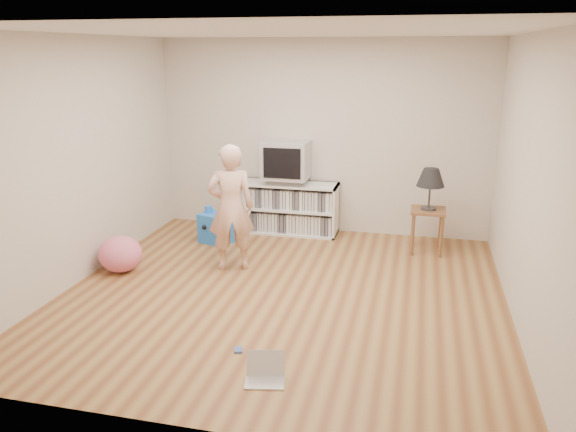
{
  "coord_description": "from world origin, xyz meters",
  "views": [
    {
      "loc": [
        1.3,
        -5.22,
        2.44
      ],
      "look_at": [
        -0.04,
        0.4,
        0.73
      ],
      "focal_mm": 35.0,
      "sensor_mm": 36.0,
      "label": 1
    }
  ],
  "objects_px": {
    "dvd_deck": "(287,180)",
    "crt_tv": "(287,160)",
    "table_lamp": "(431,178)",
    "laptop": "(265,372)",
    "media_unit": "(287,207)",
    "person": "(231,208)",
    "side_table": "(428,220)",
    "plush_pink": "(120,254)",
    "plush_blue": "(217,227)"
  },
  "relations": [
    {
      "from": "crt_tv",
      "to": "laptop",
      "type": "distance_m",
      "value": 3.78
    },
    {
      "from": "table_lamp",
      "to": "person",
      "type": "height_order",
      "value": "person"
    },
    {
      "from": "plush_blue",
      "to": "crt_tv",
      "type": "bearing_deg",
      "value": 55.37
    },
    {
      "from": "side_table",
      "to": "person",
      "type": "xyz_separation_m",
      "value": [
        -2.18,
        -1.09,
        0.31
      ]
    },
    {
      "from": "side_table",
      "to": "plush_blue",
      "type": "height_order",
      "value": "side_table"
    },
    {
      "from": "table_lamp",
      "to": "laptop",
      "type": "relative_size",
      "value": 1.52
    },
    {
      "from": "side_table",
      "to": "media_unit",
      "type": "bearing_deg",
      "value": 168.45
    },
    {
      "from": "side_table",
      "to": "person",
      "type": "bearing_deg",
      "value": -153.47
    },
    {
      "from": "side_table",
      "to": "plush_blue",
      "type": "xyz_separation_m",
      "value": [
        -2.68,
        -0.26,
        -0.21
      ]
    },
    {
      "from": "crt_tv",
      "to": "table_lamp",
      "type": "height_order",
      "value": "crt_tv"
    },
    {
      "from": "side_table",
      "to": "plush_pink",
      "type": "distance_m",
      "value": 3.71
    },
    {
      "from": "table_lamp",
      "to": "plush_blue",
      "type": "relative_size",
      "value": 1.06
    },
    {
      "from": "person",
      "to": "plush_blue",
      "type": "bearing_deg",
      "value": -80.73
    },
    {
      "from": "media_unit",
      "to": "dvd_deck",
      "type": "xyz_separation_m",
      "value": [
        0.0,
        -0.02,
        0.39
      ]
    },
    {
      "from": "side_table",
      "to": "table_lamp",
      "type": "relative_size",
      "value": 1.07
    },
    {
      "from": "crt_tv",
      "to": "plush_pink",
      "type": "xyz_separation_m",
      "value": [
        -1.51,
        -1.84,
        -0.81
      ]
    },
    {
      "from": "side_table",
      "to": "laptop",
      "type": "xyz_separation_m",
      "value": [
        -1.2,
        -3.22,
        -0.36
      ]
    },
    {
      "from": "dvd_deck",
      "to": "person",
      "type": "xyz_separation_m",
      "value": [
        -0.3,
        -1.46,
        -0.01
      ]
    },
    {
      "from": "table_lamp",
      "to": "plush_pink",
      "type": "bearing_deg",
      "value": -156.52
    },
    {
      "from": "dvd_deck",
      "to": "crt_tv",
      "type": "xyz_separation_m",
      "value": [
        0.0,
        -0.0,
        0.29
      ]
    },
    {
      "from": "media_unit",
      "to": "crt_tv",
      "type": "height_order",
      "value": "crt_tv"
    },
    {
      "from": "table_lamp",
      "to": "plush_blue",
      "type": "bearing_deg",
      "value": -174.51
    },
    {
      "from": "dvd_deck",
      "to": "crt_tv",
      "type": "bearing_deg",
      "value": -90.0
    },
    {
      "from": "person",
      "to": "laptop",
      "type": "height_order",
      "value": "person"
    },
    {
      "from": "crt_tv",
      "to": "plush_pink",
      "type": "relative_size",
      "value": 1.24
    },
    {
      "from": "dvd_deck",
      "to": "crt_tv",
      "type": "distance_m",
      "value": 0.29
    },
    {
      "from": "person",
      "to": "plush_pink",
      "type": "relative_size",
      "value": 3.0
    },
    {
      "from": "dvd_deck",
      "to": "person",
      "type": "height_order",
      "value": "person"
    },
    {
      "from": "dvd_deck",
      "to": "side_table",
      "type": "bearing_deg",
      "value": -11.09
    },
    {
      "from": "media_unit",
      "to": "crt_tv",
      "type": "relative_size",
      "value": 2.33
    },
    {
      "from": "crt_tv",
      "to": "laptop",
      "type": "relative_size",
      "value": 1.77
    },
    {
      "from": "crt_tv",
      "to": "person",
      "type": "distance_m",
      "value": 1.52
    },
    {
      "from": "person",
      "to": "laptop",
      "type": "xyz_separation_m",
      "value": [
        0.99,
        -2.13,
        -0.67
      ]
    },
    {
      "from": "dvd_deck",
      "to": "table_lamp",
      "type": "distance_m",
      "value": 1.93
    },
    {
      "from": "crt_tv",
      "to": "side_table",
      "type": "xyz_separation_m",
      "value": [
        1.89,
        -0.37,
        -0.6
      ]
    },
    {
      "from": "table_lamp",
      "to": "plush_pink",
      "type": "height_order",
      "value": "table_lamp"
    },
    {
      "from": "plush_blue",
      "to": "plush_pink",
      "type": "xyz_separation_m",
      "value": [
        -0.71,
        -1.22,
        0.0
      ]
    },
    {
      "from": "laptop",
      "to": "plush_pink",
      "type": "xyz_separation_m",
      "value": [
        -2.2,
        1.74,
        0.15
      ]
    },
    {
      "from": "side_table",
      "to": "plush_blue",
      "type": "bearing_deg",
      "value": -174.51
    },
    {
      "from": "dvd_deck",
      "to": "crt_tv",
      "type": "relative_size",
      "value": 0.75
    },
    {
      "from": "laptop",
      "to": "plush_pink",
      "type": "bearing_deg",
      "value": 130.24
    },
    {
      "from": "dvd_deck",
      "to": "table_lamp",
      "type": "height_order",
      "value": "table_lamp"
    },
    {
      "from": "person",
      "to": "laptop",
      "type": "bearing_deg",
      "value": 93.48
    },
    {
      "from": "dvd_deck",
      "to": "plush_pink",
      "type": "distance_m",
      "value": 2.44
    },
    {
      "from": "crt_tv",
      "to": "table_lamp",
      "type": "xyz_separation_m",
      "value": [
        1.89,
        -0.37,
        -0.08
      ]
    },
    {
      "from": "media_unit",
      "to": "plush_pink",
      "type": "height_order",
      "value": "media_unit"
    },
    {
      "from": "laptop",
      "to": "plush_blue",
      "type": "height_order",
      "value": "plush_blue"
    },
    {
      "from": "plush_blue",
      "to": "laptop",
      "type": "bearing_deg",
      "value": -46.24
    },
    {
      "from": "person",
      "to": "plush_pink",
      "type": "bearing_deg",
      "value": -3.85
    },
    {
      "from": "media_unit",
      "to": "person",
      "type": "bearing_deg",
      "value": -101.39
    }
  ]
}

